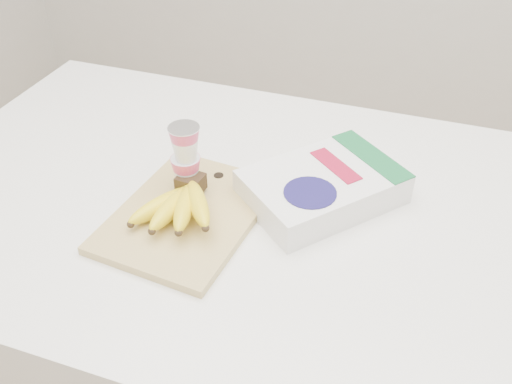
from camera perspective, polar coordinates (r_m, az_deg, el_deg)
room at (r=0.95m, az=-3.24°, el=16.44°), size 4.00×4.00×4.00m
table at (r=1.49m, az=-2.07°, el=-15.80°), size 1.33×0.89×1.00m
cutting_board at (r=1.08m, az=-6.83°, el=-2.25°), size 0.28×0.36×0.02m
bananas at (r=1.05m, az=-7.64°, el=-1.15°), size 0.17×0.18×0.06m
yogurt_stack at (r=1.09m, az=-7.06°, el=3.59°), size 0.06×0.06×0.14m
cereal_box at (r=1.11m, az=6.68°, el=0.55°), size 0.34×0.35×0.06m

